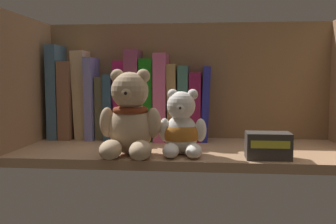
{
  "coord_description": "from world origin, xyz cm",
  "views": [
    {
      "loc": [
        4.93,
        -87.8,
        18.44
      ],
      "look_at": [
        -3.54,
        0.0,
        10.35
      ],
      "focal_mm": 40.69,
      "sensor_mm": 36.0,
      "label": 1
    }
  ],
  "objects_px": {
    "book_3": "(95,98)",
    "book_8": "(149,99)",
    "book_2": "(84,95)",
    "book_0": "(60,92)",
    "book_4": "(104,107)",
    "book_1": "(71,100)",
    "teddy_bear_larger": "(130,119)",
    "book_12": "(195,106)",
    "small_product_box": "(268,146)",
    "book_9": "(162,97)",
    "teddy_bear_smaller": "(183,129)",
    "book_7": "(135,95)",
    "book_5": "(112,106)",
    "book_10": "(174,102)",
    "book_11": "(184,103)",
    "book_13": "(206,103)",
    "book_6": "(122,100)"
  },
  "relations": [
    {
      "from": "book_3",
      "to": "book_8",
      "type": "relative_size",
      "value": 1.02
    },
    {
      "from": "book_2",
      "to": "book_0",
      "type": "bearing_deg",
      "value": 180.0
    },
    {
      "from": "book_3",
      "to": "book_4",
      "type": "distance_m",
      "value": 0.03
    },
    {
      "from": "book_4",
      "to": "book_1",
      "type": "bearing_deg",
      "value": 180.0
    },
    {
      "from": "book_2",
      "to": "teddy_bear_larger",
      "type": "height_order",
      "value": "book_2"
    },
    {
      "from": "book_1",
      "to": "book_12",
      "type": "xyz_separation_m",
      "value": [
        0.34,
        0.0,
        -0.01
      ]
    },
    {
      "from": "book_3",
      "to": "small_product_box",
      "type": "height_order",
      "value": "book_3"
    },
    {
      "from": "teddy_bear_larger",
      "to": "book_9",
      "type": "bearing_deg",
      "value": 79.17
    },
    {
      "from": "teddy_bear_smaller",
      "to": "book_7",
      "type": "bearing_deg",
      "value": 123.87
    },
    {
      "from": "book_4",
      "to": "book_8",
      "type": "xyz_separation_m",
      "value": [
        0.12,
        0.0,
        0.02
      ]
    },
    {
      "from": "book_9",
      "to": "teddy_bear_smaller",
      "type": "relative_size",
      "value": 1.61
    },
    {
      "from": "small_product_box",
      "to": "book_5",
      "type": "bearing_deg",
      "value": 148.19
    },
    {
      "from": "book_5",
      "to": "book_10",
      "type": "distance_m",
      "value": 0.17
    },
    {
      "from": "teddy_bear_larger",
      "to": "teddy_bear_smaller",
      "type": "bearing_deg",
      "value": 8.92
    },
    {
      "from": "teddy_bear_smaller",
      "to": "book_3",
      "type": "bearing_deg",
      "value": 140.22
    },
    {
      "from": "book_11",
      "to": "book_13",
      "type": "height_order",
      "value": "book_11"
    },
    {
      "from": "book_0",
      "to": "book_10",
      "type": "bearing_deg",
      "value": 0.0
    },
    {
      "from": "book_7",
      "to": "book_12",
      "type": "relative_size",
      "value": 1.33
    },
    {
      "from": "teddy_bear_larger",
      "to": "teddy_bear_smaller",
      "type": "xyz_separation_m",
      "value": [
        0.11,
        0.02,
        -0.02
      ]
    },
    {
      "from": "book_12",
      "to": "small_product_box",
      "type": "height_order",
      "value": "book_12"
    },
    {
      "from": "book_1",
      "to": "book_7",
      "type": "height_order",
      "value": "book_7"
    },
    {
      "from": "small_product_box",
      "to": "book_12",
      "type": "bearing_deg",
      "value": 123.18
    },
    {
      "from": "book_7",
      "to": "book_8",
      "type": "bearing_deg",
      "value": 0.0
    },
    {
      "from": "book_4",
      "to": "book_8",
      "type": "bearing_deg",
      "value": 0.0
    },
    {
      "from": "book_13",
      "to": "book_10",
      "type": "bearing_deg",
      "value": 180.0
    },
    {
      "from": "book_2",
      "to": "small_product_box",
      "type": "xyz_separation_m",
      "value": [
        0.46,
        -0.23,
        -0.09
      ]
    },
    {
      "from": "book_5",
      "to": "book_12",
      "type": "bearing_deg",
      "value": 0.0
    },
    {
      "from": "book_6",
      "to": "book_12",
      "type": "height_order",
      "value": "book_6"
    },
    {
      "from": "book_2",
      "to": "book_12",
      "type": "height_order",
      "value": "book_2"
    },
    {
      "from": "teddy_bear_larger",
      "to": "book_8",
      "type": "bearing_deg",
      "value": 88.17
    },
    {
      "from": "book_5",
      "to": "book_12",
      "type": "distance_m",
      "value": 0.22
    },
    {
      "from": "book_3",
      "to": "book_8",
      "type": "xyz_separation_m",
      "value": [
        0.15,
        0.0,
        -0.0
      ]
    },
    {
      "from": "book_1",
      "to": "book_9",
      "type": "xyz_separation_m",
      "value": [
        0.25,
        0.0,
        0.01
      ]
    },
    {
      "from": "teddy_bear_larger",
      "to": "book_6",
      "type": "bearing_deg",
      "value": 106.07
    },
    {
      "from": "book_6",
      "to": "teddy_bear_smaller",
      "type": "distance_m",
      "value": 0.28
    },
    {
      "from": "book_2",
      "to": "book_9",
      "type": "height_order",
      "value": "book_2"
    },
    {
      "from": "book_7",
      "to": "book_2",
      "type": "bearing_deg",
      "value": 180.0
    },
    {
      "from": "book_0",
      "to": "teddy_bear_larger",
      "type": "relative_size",
      "value": 1.37
    },
    {
      "from": "book_9",
      "to": "book_12",
      "type": "relative_size",
      "value": 1.27
    },
    {
      "from": "book_2",
      "to": "book_4",
      "type": "relative_size",
      "value": 1.41
    },
    {
      "from": "book_9",
      "to": "teddy_bear_smaller",
      "type": "height_order",
      "value": "book_9"
    },
    {
      "from": "book_0",
      "to": "book_11",
      "type": "bearing_deg",
      "value": 0.0
    },
    {
      "from": "book_7",
      "to": "book_13",
      "type": "distance_m",
      "value": 0.19
    },
    {
      "from": "book_7",
      "to": "teddy_bear_larger",
      "type": "distance_m",
      "value": 0.23
    },
    {
      "from": "book_8",
      "to": "book_12",
      "type": "distance_m",
      "value": 0.13
    },
    {
      "from": "small_product_box",
      "to": "teddy_bear_larger",
      "type": "bearing_deg",
      "value": 178.5
    },
    {
      "from": "book_3",
      "to": "book_11",
      "type": "bearing_deg",
      "value": 0.0
    },
    {
      "from": "book_10",
      "to": "book_3",
      "type": "bearing_deg",
      "value": 180.0
    },
    {
      "from": "book_6",
      "to": "book_13",
      "type": "relative_size",
      "value": 1.08
    },
    {
      "from": "book_5",
      "to": "small_product_box",
      "type": "bearing_deg",
      "value": -31.81
    }
  ]
}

